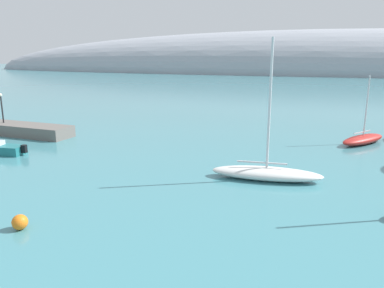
# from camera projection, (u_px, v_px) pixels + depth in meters

# --- Properties ---
(distant_ridge) EXTENTS (379.17, 59.79, 41.26)m
(distant_ridge) POSITION_uv_depth(u_px,v_px,m) (306.00, 73.00, 182.84)
(distant_ridge) COLOR #999EA8
(distant_ridge) RESTS_ON ground
(sailboat_red_near_shore) EXTENTS (5.21, 6.43, 6.97)m
(sailboat_red_near_shore) POSITION_uv_depth(u_px,v_px,m) (363.00, 139.00, 38.40)
(sailboat_red_near_shore) COLOR red
(sailboat_red_near_shore) RESTS_ON water
(sailboat_white_outer_mooring) EXTENTS (8.23, 3.16, 10.09)m
(sailboat_white_outer_mooring) POSITION_uv_depth(u_px,v_px,m) (266.00, 172.00, 27.38)
(sailboat_white_outer_mooring) COLOR white
(sailboat_white_outer_mooring) RESTS_ON water
(motorboat_teal_foreground) EXTENTS (4.42, 2.19, 1.22)m
(motorboat_teal_foreground) POSITION_uv_depth(u_px,v_px,m) (3.00, 149.00, 34.44)
(motorboat_teal_foreground) COLOR #1E6B70
(motorboat_teal_foreground) RESTS_ON water
(mooring_buoy_orange) EXTENTS (0.81, 0.81, 0.81)m
(mooring_buoy_orange) POSITION_uv_depth(u_px,v_px,m) (20.00, 222.00, 19.54)
(mooring_buoy_orange) COLOR orange
(mooring_buoy_orange) RESTS_ON water
(harbor_lamp_post) EXTENTS (0.36, 0.36, 3.37)m
(harbor_lamp_post) POSITION_uv_depth(u_px,v_px,m) (2.00, 104.00, 42.89)
(harbor_lamp_post) COLOR black
(harbor_lamp_post) RESTS_ON breakwater_rocks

